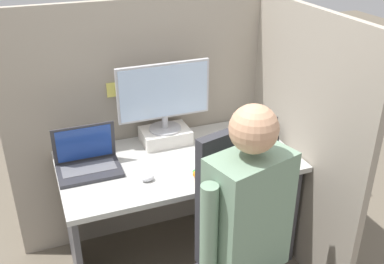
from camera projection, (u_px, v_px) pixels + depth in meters
The scene contains 11 objects.
cubicle_panel_back at pixel (158, 122), 2.81m from camera, with size 1.82×0.05×1.53m.
cubicle_panel_right at pixel (290, 134), 2.66m from camera, with size 0.04×1.34×1.53m.
desk at pixel (178, 185), 2.61m from camera, with size 1.32×0.70×0.70m.
paper_box at pixel (165, 136), 2.69m from camera, with size 0.28×0.20×0.08m.
monitor at pixel (164, 95), 2.57m from camera, with size 0.55×0.19×0.41m.
laptop at pixel (88, 162), 2.40m from camera, with size 0.33×0.23×0.24m.
mouse at pixel (148, 178), 2.32m from camera, with size 0.07×0.05×0.04m.
stapler at pixel (269, 135), 2.73m from camera, with size 0.04×0.15×0.05m.
carrot_toy at pixel (201, 180), 2.30m from camera, with size 0.04×0.16×0.04m.
office_chair at pixel (239, 250), 2.07m from camera, with size 0.57×0.62×1.11m.
person at pixel (250, 237), 1.83m from camera, with size 0.47×0.48×1.33m.
Camera 1 is at (-0.72, -1.72, 1.98)m, focal length 42.00 mm.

